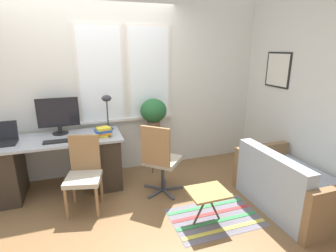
{
  "coord_description": "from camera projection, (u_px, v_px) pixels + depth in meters",
  "views": [
    {
      "loc": [
        -0.19,
        -3.19,
        1.89
      ],
      "look_at": [
        0.97,
        0.17,
        0.82
      ],
      "focal_mm": 28.0,
      "sensor_mm": 36.0,
      "label": 1
    }
  ],
  "objects": [
    {
      "name": "book_stack",
      "position": [
        103.0,
        132.0,
        3.49
      ],
      "size": [
        0.23,
        0.19,
        0.12
      ],
      "color": "yellow",
      "rests_on": "desk"
    },
    {
      "name": "monitor",
      "position": [
        58.0,
        115.0,
        3.53
      ],
      "size": [
        0.53,
        0.21,
        0.5
      ],
      "color": "black",
      "rests_on": "desk"
    },
    {
      "name": "floor_rug_striped",
      "position": [
        215.0,
        217.0,
        3.03
      ],
      "size": [
        1.02,
        0.67,
        0.01
      ],
      "color": "slate",
      "rests_on": "ground_plane"
    },
    {
      "name": "mouse",
      "position": [
        87.0,
        138.0,
        3.39
      ],
      "size": [
        0.04,
        0.07,
        0.04
      ],
      "color": "slate",
      "rests_on": "desk"
    },
    {
      "name": "desk_lamp",
      "position": [
        107.0,
        103.0,
        3.68
      ],
      "size": [
        0.14,
        0.14,
        0.5
      ],
      "color": "#2D2D33",
      "rests_on": "desk"
    },
    {
      "name": "desk",
      "position": [
        57.0,
        164.0,
        3.51
      ],
      "size": [
        1.73,
        0.68,
        0.75
      ],
      "color": "#9EA3A8",
      "rests_on": "ground_plane"
    },
    {
      "name": "laptop",
      "position": [
        3.0,
        139.0,
        3.23
      ],
      "size": [
        0.31,
        0.29,
        0.25
      ],
      "color": "black",
      "rests_on": "desk"
    },
    {
      "name": "office_chair_swivel",
      "position": [
        160.0,
        159.0,
        3.4
      ],
      "size": [
        0.59,
        0.59,
        0.97
      ],
      "rotation": [
        0.0,
        0.0,
        2.41
      ],
      "color": "#47474C",
      "rests_on": "ground_plane"
    },
    {
      "name": "ground_plane",
      "position": [
        104.0,
        195.0,
        3.49
      ],
      "size": [
        14.0,
        14.0,
        0.0
      ],
      "primitive_type": "plane",
      "color": "brown"
    },
    {
      "name": "wall_right_with_picture",
      "position": [
        280.0,
        85.0,
        3.93
      ],
      "size": [
        0.08,
        9.0,
        2.7
      ],
      "color": "silver",
      "rests_on": "ground_plane"
    },
    {
      "name": "keyboard",
      "position": [
        61.0,
        141.0,
        3.29
      ],
      "size": [
        0.42,
        0.12,
        0.02
      ],
      "color": "black",
      "rests_on": "desk"
    },
    {
      "name": "wall_back_with_window",
      "position": [
        93.0,
        86.0,
        3.8
      ],
      "size": [
        9.0,
        0.12,
        2.7
      ],
      "color": "silver",
      "rests_on": "ground_plane"
    },
    {
      "name": "plant_stand",
      "position": [
        154.0,
        135.0,
        4.05
      ],
      "size": [
        0.25,
        0.25,
        0.69
      ],
      "color": "#333338",
      "rests_on": "ground_plane"
    },
    {
      "name": "couch_loveseat",
      "position": [
        290.0,
        187.0,
        3.19
      ],
      "size": [
        0.83,
        1.29,
        0.73
      ],
      "rotation": [
        0.0,
        0.0,
        1.57
      ],
      "color": "#9EA8B2",
      "rests_on": "ground_plane"
    },
    {
      "name": "potted_plant",
      "position": [
        154.0,
        112.0,
        3.95
      ],
      "size": [
        0.39,
        0.39,
        0.47
      ],
      "color": "brown",
      "rests_on": "plant_stand"
    },
    {
      "name": "folding_stool",
      "position": [
        208.0,
        194.0,
        2.85
      ],
      "size": [
        0.43,
        0.36,
        0.4
      ],
      "color": "olive",
      "rests_on": "ground_plane"
    },
    {
      "name": "desk_chair_wooden",
      "position": [
        84.0,
        172.0,
        3.12
      ],
      "size": [
        0.47,
        0.48,
        0.89
      ],
      "rotation": [
        0.0,
        0.0,
        -0.23
      ],
      "color": "olive",
      "rests_on": "ground_plane"
    }
  ]
}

